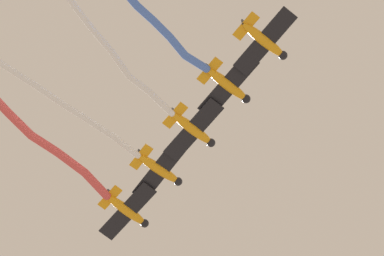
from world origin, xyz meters
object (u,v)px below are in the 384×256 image
(airplane_left_wing, at_px, (228,85))
(airplane_slot, at_px, (160,169))
(airplane_trail, at_px, (127,210))
(airplane_right_wing, at_px, (193,129))
(airplane_lead, at_px, (264,41))

(airplane_left_wing, relative_size, airplane_slot, 0.98)
(airplane_left_wing, distance_m, airplane_slot, 11.71)
(airplane_slot, bearing_deg, airplane_trail, 90.44)
(airplane_left_wing, distance_m, airplane_right_wing, 5.87)
(airplane_lead, xyz_separation_m, airplane_left_wing, (4.65, 3.57, 0.30))
(airplane_right_wing, distance_m, airplane_trail, 11.72)
(airplane_right_wing, height_order, airplane_slot, airplane_slot)
(airplane_lead, relative_size, airplane_left_wing, 1.00)
(airplane_lead, relative_size, airplane_slot, 0.98)
(airplane_slot, height_order, airplane_trail, airplane_slot)
(airplane_left_wing, height_order, airplane_right_wing, airplane_left_wing)
(airplane_left_wing, xyz_separation_m, airplane_right_wing, (4.65, 3.57, -0.30))
(airplane_lead, relative_size, airplane_trail, 1.02)
(airplane_right_wing, distance_m, airplane_slot, 5.86)
(airplane_trail, bearing_deg, airplane_right_wing, -93.73)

